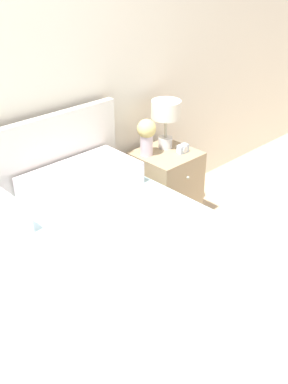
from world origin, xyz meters
name	(u,v)px	position (x,y,z in m)	size (l,w,h in m)	color
ground_plane	(15,271)	(0.00, 0.00, 0.00)	(12.00, 12.00, 0.00)	#CCB28E
bed	(116,324)	(0.00, -1.00, 0.29)	(1.64, 2.14, 0.96)	white
nightstand	(166,186)	(1.14, -0.22, 0.27)	(0.40, 0.41, 0.54)	tan
table_lamp	(166,114)	(1.20, -0.15, 0.79)	(0.21, 0.21, 0.34)	white
flower_vase	(147,134)	(1.02, -0.14, 0.69)	(0.13, 0.13, 0.26)	silver
alarm_clock	(183,149)	(1.22, -0.29, 0.57)	(0.08, 0.05, 0.06)	silver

